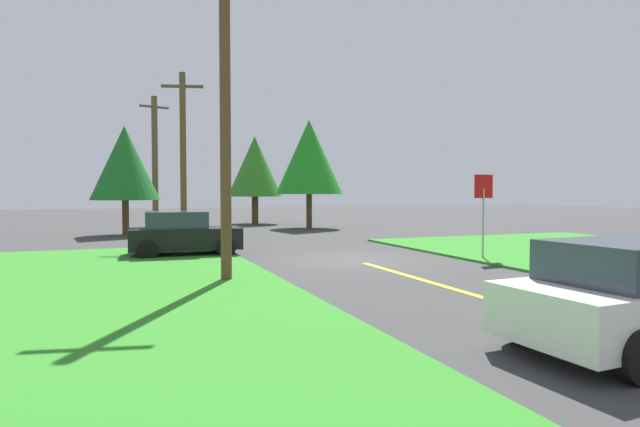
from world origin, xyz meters
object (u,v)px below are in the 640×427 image
stop_sign (483,199)px  utility_pole_far (155,162)px  oak_tree_right (309,157)px  parked_car_near_building (183,234)px  oak_tree_left (255,167)px  utility_pole_mid (183,156)px  pine_tree_center (125,163)px  utility_pole_near (225,96)px

stop_sign → utility_pole_far: (-9.50, 19.10, 2.08)m
oak_tree_right → utility_pole_far: bearing=164.9°
parked_car_near_building → oak_tree_left: size_ratio=0.63×
stop_sign → oak_tree_left: size_ratio=0.46×
stop_sign → oak_tree_right: bearing=-94.7°
parked_car_near_building → utility_pole_mid: bearing=86.2°
pine_tree_center → stop_sign: bearing=-53.5°
parked_car_near_building → oak_tree_left: oak_tree_left is taller
parked_car_near_building → utility_pole_near: size_ratio=0.43×
oak_tree_right → stop_sign: bearing=-88.8°
utility_pole_mid → pine_tree_center: size_ratio=1.29×
utility_pole_near → pine_tree_center: 16.73m
stop_sign → utility_pole_near: 9.56m
parked_car_near_building → stop_sign: bearing=-23.5°
utility_pole_near → utility_pole_far: (-0.43, 20.43, -0.63)m
utility_pole_mid → utility_pole_far: bearing=93.0°
stop_sign → utility_pole_mid: size_ratio=0.39×
utility_pole_far → oak_tree_left: utility_pole_far is taller
utility_pole_near → oak_tree_right: utility_pole_near is taller
utility_pole_mid → oak_tree_left: bearing=64.2°
utility_pole_mid → oak_tree_right: (8.61, 7.75, 0.61)m
utility_pole_near → utility_pole_mid: size_ratio=1.24×
utility_pole_far → oak_tree_left: size_ratio=1.29×
oak_tree_left → pine_tree_center: (-8.85, -7.18, -0.27)m
parked_car_near_building → pine_tree_center: pine_tree_center is taller
utility_pole_mid → oak_tree_left: utility_pole_mid is taller
utility_pole_near → utility_pole_far: utility_pole_near is taller
stop_sign → utility_pole_far: size_ratio=0.36×
utility_pole_mid → oak_tree_right: size_ratio=1.09×
oak_tree_left → utility_pole_far: bearing=-154.9°
stop_sign → oak_tree_right: size_ratio=0.43×
utility_pole_mid → oak_tree_left: (6.54, 13.52, 0.22)m
oak_tree_left → oak_tree_right: size_ratio=0.92×
utility_pole_mid → utility_pole_near: bearing=-90.5°
oak_tree_left → oak_tree_right: 6.14m
utility_pole_far → oak_tree_right: (9.14, -2.46, 0.35)m
pine_tree_center → utility_pole_near: bearing=-82.4°
stop_sign → pine_tree_center: 19.04m
utility_pole_near → oak_tree_left: 24.66m
parked_car_near_building → utility_pole_far: 14.78m
utility_pole_near → oak_tree_right: size_ratio=1.36×
pine_tree_center → utility_pole_mid: bearing=-70.0°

